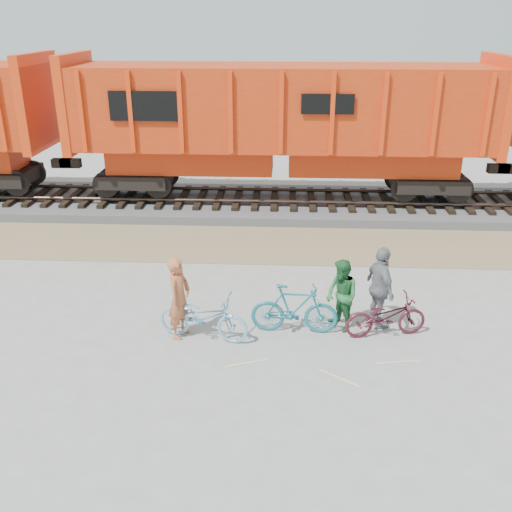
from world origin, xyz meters
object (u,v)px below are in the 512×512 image
object	(u,v)px
person_man	(342,296)
bicycle_maroon	(386,316)
person_woman	(380,288)
hopper_car_center	(281,123)
bicycle_teal	(294,309)
person_solo	(179,298)
bicycle_blue	(203,317)

from	to	relation	value
person_man	bicycle_maroon	bearing A→B (deg)	44.25
person_man	person_woman	xyz separation A→B (m)	(0.83, 0.15, 0.13)
bicycle_maroon	person_woman	world-z (taller)	person_woman
hopper_car_center	bicycle_teal	bearing A→B (deg)	-87.24
person_solo	hopper_car_center	bearing A→B (deg)	4.32
bicycle_maroon	person_solo	distance (m)	4.36
bicycle_blue	bicycle_maroon	xyz separation A→B (m)	(3.84, 0.31, -0.05)
hopper_car_center	person_man	bearing A→B (deg)	-80.38
bicycle_teal	person_woman	xyz separation A→B (m)	(1.83, 0.35, 0.37)
bicycle_maroon	person_woman	bearing A→B (deg)	2.80
bicycle_blue	person_woman	distance (m)	3.83
hopper_car_center	person_solo	bearing A→B (deg)	-102.79
hopper_car_center	person_woman	size ratio (longest dim) A/B	7.56
person_man	bicycle_teal	bearing A→B (deg)	-109.62
bicycle_teal	person_woman	size ratio (longest dim) A/B	1.00
bicycle_maroon	person_man	size ratio (longest dim) A/B	1.09
hopper_car_center	bicycle_teal	world-z (taller)	hopper_car_center
bicycle_blue	person_woman	size ratio (longest dim) A/B	1.05
person_solo	person_man	distance (m)	3.44
hopper_car_center	bicycle_maroon	bearing A→B (deg)	-74.73
person_man	person_woman	distance (m)	0.85
bicycle_maroon	person_woman	distance (m)	0.62
bicycle_blue	person_woman	bearing A→B (deg)	-66.99
hopper_car_center	bicycle_blue	xyz separation A→B (m)	(-1.50, -8.89, -2.49)
bicycle_blue	person_man	world-z (taller)	person_man
hopper_car_center	person_solo	distance (m)	9.26
person_woman	hopper_car_center	bearing A→B (deg)	-2.82
hopper_car_center	person_man	size ratio (longest dim) A/B	8.78
person_man	person_solo	bearing A→B (deg)	-113.23
bicycle_teal	bicycle_maroon	xyz separation A→B (m)	(1.93, -0.05, -0.10)
bicycle_maroon	person_man	xyz separation A→B (m)	(-0.93, 0.25, 0.34)
person_solo	bicycle_blue	bearing A→B (deg)	-84.20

